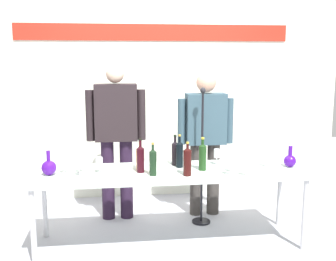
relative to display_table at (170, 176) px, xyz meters
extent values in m
plane|color=#ACACB9|center=(0.00, 0.00, -0.68)|extent=(10.00, 10.00, 0.00)
cube|color=white|center=(0.00, 1.52, 0.82)|extent=(4.82, 0.10, 3.00)
cube|color=red|center=(0.00, 1.46, 1.41)|extent=(3.37, 0.01, 0.20)
cube|color=silver|center=(0.00, 0.00, 0.03)|extent=(2.56, 0.70, 0.04)
cylinder|color=silver|center=(-1.22, -0.30, -0.33)|extent=(0.05, 0.05, 0.69)
cylinder|color=silver|center=(1.22, -0.30, -0.33)|extent=(0.05, 0.05, 0.69)
cylinder|color=silver|center=(-1.22, 0.30, -0.33)|extent=(0.05, 0.05, 0.69)
cylinder|color=silver|center=(1.22, 0.30, -0.33)|extent=(0.05, 0.05, 0.69)
sphere|color=#48128D|center=(-1.11, -0.02, 0.12)|extent=(0.13, 0.13, 0.13)
cylinder|color=#48128D|center=(-1.11, -0.02, 0.23)|extent=(0.03, 0.03, 0.10)
sphere|color=#451192|center=(1.18, -0.02, 0.11)|extent=(0.12, 0.12, 0.12)
cylinder|color=#451192|center=(1.18, -0.02, 0.21)|extent=(0.04, 0.04, 0.10)
cylinder|color=#26172C|center=(-0.60, 0.72, -0.23)|extent=(0.14, 0.14, 0.89)
cylinder|color=#26172C|center=(-0.39, 0.72, -0.23)|extent=(0.14, 0.14, 0.89)
cube|color=black|center=(-0.50, 0.72, 0.52)|extent=(0.45, 0.22, 0.61)
cylinder|color=black|center=(-0.77, 0.72, 0.49)|extent=(0.09, 0.09, 0.55)
cylinder|color=black|center=(-0.22, 0.72, 0.49)|extent=(0.09, 0.09, 0.55)
sphere|color=beige|center=(-0.50, 0.72, 0.93)|extent=(0.19, 0.19, 0.19)
cylinder|color=#383431|center=(0.40, 0.72, -0.26)|extent=(0.14, 0.14, 0.83)
cylinder|color=#383431|center=(0.60, 0.72, -0.26)|extent=(0.14, 0.14, 0.83)
cube|color=#36515F|center=(0.50, 0.72, 0.43)|extent=(0.44, 0.22, 0.56)
cylinder|color=#36515F|center=(0.23, 0.72, 0.40)|extent=(0.09, 0.09, 0.51)
cylinder|color=#36515F|center=(0.77, 0.72, 0.40)|extent=(0.09, 0.09, 0.51)
sphere|color=#E1A589|center=(0.50, 0.72, 0.84)|extent=(0.22, 0.22, 0.22)
cylinder|color=black|center=(0.11, 0.10, 0.17)|extent=(0.07, 0.07, 0.23)
cone|color=black|center=(0.11, 0.10, 0.30)|extent=(0.07, 0.07, 0.03)
cylinder|color=black|center=(0.11, 0.10, 0.32)|extent=(0.02, 0.02, 0.08)
cylinder|color=gold|center=(0.11, 0.10, 0.37)|extent=(0.03, 0.03, 0.02)
cylinder|color=#1B3F18|center=(0.31, -0.03, 0.17)|extent=(0.07, 0.07, 0.23)
cone|color=#1B3F18|center=(0.31, -0.03, 0.30)|extent=(0.07, 0.07, 0.03)
cylinder|color=#1B3F18|center=(0.31, -0.03, 0.32)|extent=(0.03, 0.03, 0.07)
cylinder|color=gold|center=(0.31, -0.03, 0.36)|extent=(0.03, 0.03, 0.02)
cylinder|color=black|center=(0.08, 0.19, 0.16)|extent=(0.07, 0.07, 0.22)
cone|color=black|center=(0.08, 0.19, 0.28)|extent=(0.07, 0.07, 0.03)
cylinder|color=black|center=(0.08, 0.19, 0.30)|extent=(0.02, 0.02, 0.07)
cylinder|color=black|center=(0.08, 0.19, 0.35)|extent=(0.03, 0.03, 0.02)
cylinder|color=black|center=(-0.18, -0.15, 0.16)|extent=(0.07, 0.07, 0.22)
cone|color=black|center=(-0.18, -0.15, 0.28)|extent=(0.07, 0.07, 0.03)
cylinder|color=black|center=(-0.18, -0.15, 0.30)|extent=(0.02, 0.02, 0.07)
cylinder|color=gold|center=(-0.18, -0.15, 0.35)|extent=(0.03, 0.03, 0.02)
cylinder|color=black|center=(-0.28, -0.03, 0.16)|extent=(0.07, 0.07, 0.22)
cone|color=black|center=(-0.28, -0.03, 0.29)|extent=(0.07, 0.07, 0.03)
cylinder|color=black|center=(-0.28, -0.03, 0.32)|extent=(0.02, 0.02, 0.08)
cylinder|color=black|center=(-0.28, -0.03, 0.37)|extent=(0.03, 0.03, 0.02)
cylinder|color=black|center=(0.13, -0.19, 0.17)|extent=(0.07, 0.07, 0.23)
cone|color=black|center=(0.13, -0.19, 0.30)|extent=(0.07, 0.07, 0.03)
cylinder|color=black|center=(0.13, -0.19, 0.31)|extent=(0.02, 0.02, 0.06)
cylinder|color=gold|center=(0.13, -0.19, 0.35)|extent=(0.03, 0.03, 0.02)
cylinder|color=orange|center=(-0.28, 0.06, 0.15)|extent=(0.07, 0.07, 0.20)
cone|color=orange|center=(-0.28, 0.06, 0.27)|extent=(0.07, 0.07, 0.03)
cylinder|color=orange|center=(-0.28, 0.06, 0.29)|extent=(0.02, 0.02, 0.07)
cylinder|color=black|center=(-0.28, 0.06, 0.33)|extent=(0.03, 0.03, 0.02)
cylinder|color=white|center=(-0.86, 0.15, 0.05)|extent=(0.06, 0.06, 0.00)
cylinder|color=white|center=(-0.86, 0.15, 0.09)|extent=(0.01, 0.01, 0.07)
cylinder|color=white|center=(-0.86, 0.15, 0.16)|extent=(0.06, 0.06, 0.07)
cylinder|color=white|center=(-0.66, 0.00, 0.05)|extent=(0.06, 0.06, 0.00)
cylinder|color=white|center=(-0.66, 0.00, 0.09)|extent=(0.01, 0.01, 0.07)
cylinder|color=white|center=(-0.66, 0.00, 0.16)|extent=(0.06, 0.06, 0.08)
cylinder|color=white|center=(-0.98, 0.02, 0.05)|extent=(0.06, 0.06, 0.00)
cylinder|color=white|center=(-0.98, 0.02, 0.09)|extent=(0.01, 0.01, 0.07)
cylinder|color=white|center=(-0.98, 0.02, 0.16)|extent=(0.06, 0.06, 0.08)
cylinder|color=white|center=(-0.84, 0.03, 0.05)|extent=(0.06, 0.06, 0.00)
cylinder|color=white|center=(-0.84, 0.03, 0.09)|extent=(0.01, 0.01, 0.06)
cylinder|color=white|center=(-0.84, 0.03, 0.15)|extent=(0.07, 0.07, 0.07)
cylinder|color=white|center=(-0.83, -0.09, 0.05)|extent=(0.06, 0.06, 0.00)
cylinder|color=white|center=(-0.83, -0.09, 0.09)|extent=(0.01, 0.01, 0.08)
cylinder|color=white|center=(-0.83, -0.09, 0.17)|extent=(0.07, 0.07, 0.08)
cylinder|color=white|center=(0.56, -0.13, 0.05)|extent=(0.06, 0.06, 0.00)
cylinder|color=white|center=(0.56, -0.13, 0.09)|extent=(0.01, 0.01, 0.07)
cylinder|color=white|center=(0.56, -0.13, 0.16)|extent=(0.06, 0.06, 0.07)
cylinder|color=white|center=(0.96, 0.01, 0.05)|extent=(0.06, 0.06, 0.00)
cylinder|color=white|center=(0.96, 0.01, 0.08)|extent=(0.01, 0.01, 0.06)
cylinder|color=white|center=(0.96, 0.01, 0.15)|extent=(0.07, 0.07, 0.08)
cylinder|color=white|center=(0.49, 0.15, 0.05)|extent=(0.06, 0.06, 0.00)
cylinder|color=white|center=(0.49, 0.15, 0.09)|extent=(0.01, 0.01, 0.07)
cylinder|color=white|center=(0.49, 0.15, 0.17)|extent=(0.06, 0.06, 0.09)
cylinder|color=white|center=(0.66, -0.28, 0.05)|extent=(0.05, 0.05, 0.00)
cylinder|color=white|center=(0.66, -0.28, 0.09)|extent=(0.01, 0.01, 0.08)
cylinder|color=white|center=(0.66, -0.28, 0.17)|extent=(0.06, 0.06, 0.09)
cylinder|color=white|center=(0.52, -0.22, 0.05)|extent=(0.06, 0.06, 0.00)
cylinder|color=white|center=(0.52, -0.22, 0.09)|extent=(0.01, 0.01, 0.08)
cylinder|color=white|center=(0.52, -0.22, 0.17)|extent=(0.07, 0.07, 0.08)
cylinder|color=black|center=(0.41, 0.46, -0.67)|extent=(0.20, 0.20, 0.02)
cylinder|color=black|center=(0.41, 0.46, 0.03)|extent=(0.02, 0.02, 1.42)
sphere|color=#232328|center=(0.41, 0.46, 0.77)|extent=(0.06, 0.06, 0.06)
camera|label=1|loc=(-0.50, -3.81, 1.10)|focal=44.88mm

